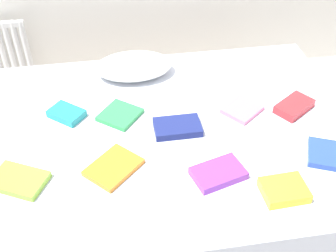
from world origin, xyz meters
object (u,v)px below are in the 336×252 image
(textbook_green, at_px, (120,115))
(textbook_orange, at_px, (114,167))
(textbook_blue, at_px, (331,155))
(textbook_teal, at_px, (67,114))
(textbook_navy, at_px, (177,127))
(textbook_red, at_px, (294,106))
(pillow, at_px, (134,66))
(textbook_purple, at_px, (218,173))
(bed, at_px, (169,164))
(radiator, at_px, (7,53))
(textbook_pink, at_px, (242,110))
(textbook_lime, at_px, (19,180))
(textbook_yellow, at_px, (284,190))

(textbook_green, bearing_deg, textbook_orange, -149.94)
(textbook_blue, distance_m, textbook_teal, 1.35)
(textbook_navy, xyz_separation_m, textbook_red, (0.65, 0.07, 0.00))
(textbook_green, bearing_deg, pillow, 22.16)
(textbook_purple, xyz_separation_m, textbook_blue, (0.56, 0.03, -0.00))
(textbook_blue, xyz_separation_m, textbook_navy, (-0.69, 0.31, 0.00))
(bed, xyz_separation_m, radiator, (-1.00, 1.20, 0.10))
(bed, distance_m, pillow, 0.63)
(textbook_purple, bearing_deg, textbook_red, 21.82)
(bed, distance_m, textbook_purple, 0.48)
(bed, distance_m, textbook_orange, 0.47)
(textbook_green, bearing_deg, textbook_purple, -102.18)
(textbook_purple, height_order, textbook_red, textbook_red)
(textbook_purple, xyz_separation_m, textbook_pink, (0.25, 0.44, -0.01))
(textbook_purple, relative_size, textbook_green, 1.20)
(textbook_orange, bearing_deg, pillow, 33.38)
(textbook_purple, bearing_deg, textbook_pink, 44.72)
(textbook_pink, distance_m, textbook_green, 0.66)
(bed, bearing_deg, textbook_red, 4.48)
(textbook_lime, height_order, textbook_purple, textbook_purple)
(textbook_teal, bearing_deg, pillow, 81.22)
(pillow, relative_size, textbook_green, 2.38)
(pillow, distance_m, textbook_yellow, 1.18)
(textbook_purple, relative_size, textbook_teal, 1.29)
(textbook_lime, distance_m, textbook_teal, 0.49)
(textbook_blue, bearing_deg, textbook_yellow, -125.77)
(radiator, bearing_deg, textbook_yellow, -50.23)
(radiator, height_order, textbook_yellow, radiator)
(bed, height_order, textbook_yellow, textbook_yellow)
(textbook_lime, distance_m, textbook_pink, 1.19)
(radiator, distance_m, pillow, 1.11)
(textbook_orange, distance_m, textbook_blue, 1.03)
(textbook_green, height_order, textbook_red, textbook_red)
(radiator, xyz_separation_m, textbook_pink, (1.41, -1.12, 0.17))
(textbook_purple, relative_size, textbook_pink, 1.23)
(textbook_red, bearing_deg, textbook_yellow, -150.16)
(textbook_purple, xyz_separation_m, textbook_teal, (-0.69, 0.55, 0.00))
(pillow, xyz_separation_m, textbook_navy, (0.17, -0.55, -0.04))
(textbook_teal, height_order, textbook_red, textbook_red)
(textbook_orange, bearing_deg, textbook_navy, -10.62)
(textbook_blue, height_order, textbook_red, textbook_red)
(textbook_purple, relative_size, textbook_blue, 1.09)
(radiator, distance_m, textbook_red, 2.05)
(textbook_purple, distance_m, textbook_pink, 0.51)
(textbook_yellow, xyz_separation_m, textbook_teal, (-0.95, 0.69, -0.00))
(radiator, distance_m, textbook_orange, 1.61)
(radiator, distance_m, textbook_pink, 1.80)
(textbook_pink, relative_size, textbook_green, 0.98)
(textbook_lime, xyz_separation_m, textbook_red, (1.42, 0.31, 0.01))
(textbook_pink, distance_m, textbook_red, 0.28)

